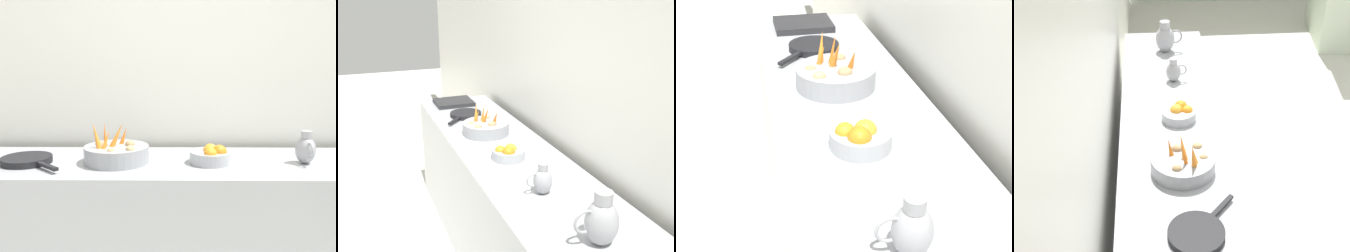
# 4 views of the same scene
# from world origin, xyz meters

# --- Properties ---
(tile_wall_left) EXTENTS (0.10, 8.64, 3.00)m
(tile_wall_left) POSITION_xyz_m (-1.95, 0.37, 1.50)
(tile_wall_left) COLOR white
(tile_wall_left) RESTS_ON ground_plane
(prep_counter) EXTENTS (0.66, 3.00, 0.91)m
(prep_counter) POSITION_xyz_m (-1.51, -0.13, 0.46)
(prep_counter) COLOR #9EA0A5
(prep_counter) RESTS_ON ground_plane
(vegetable_colander) EXTENTS (0.35, 0.35, 0.22)m
(vegetable_colander) POSITION_xyz_m (-1.49, -0.53, 0.96)
(vegetable_colander) COLOR gray
(vegetable_colander) RESTS_ON prep_counter
(orange_bowl) EXTENTS (0.22, 0.22, 0.10)m
(orange_bowl) POSITION_xyz_m (-1.47, -0.02, 0.96)
(orange_bowl) COLOR #9EA0A5
(orange_bowl) RESTS_ON prep_counter
(metal_pitcher_tall) EXTENTS (0.21, 0.15, 0.25)m
(metal_pitcher_tall) POSITION_xyz_m (-1.50, 0.98, 1.03)
(metal_pitcher_tall) COLOR #939399
(metal_pitcher_tall) RESTS_ON prep_counter
(metal_pitcher_short) EXTENTS (0.15, 0.10, 0.18)m
(metal_pitcher_short) POSITION_xyz_m (-1.47, 0.47, 0.99)
(metal_pitcher_short) COLOR #939399
(metal_pitcher_short) RESTS_ON prep_counter
(skillet_on_counter) EXTENTS (0.34, 0.37, 0.03)m
(skillet_on_counter) POSITION_xyz_m (-1.46, -1.01, 0.93)
(skillet_on_counter) COLOR black
(skillet_on_counter) RESTS_ON prep_counter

